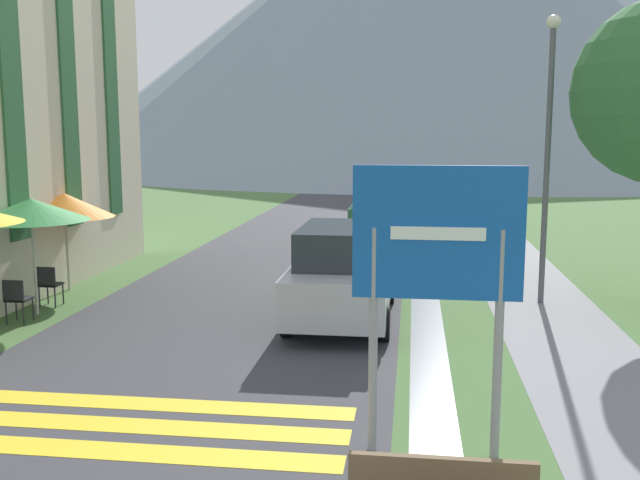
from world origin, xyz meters
TOP-DOWN VIEW (x-y plane):
  - ground_plane at (0.00, 20.00)m, footprint 160.00×160.00m
  - road at (-2.50, 30.00)m, footprint 6.40×60.00m
  - footpath at (3.60, 30.00)m, footprint 2.20×60.00m
  - drainage_channel at (1.20, 30.00)m, footprint 0.60×60.00m
  - crosswalk_marking at (-2.50, 4.20)m, footprint 5.44×1.84m
  - mountain_distant at (3.36, 78.34)m, footprint 83.50×83.50m
  - road_sign at (1.16, 3.91)m, footprint 1.82×0.11m
  - parked_car_near at (-0.40, 9.56)m, footprint 1.88×4.47m
  - parked_car_far at (-0.25, 20.60)m, footprint 1.88×4.04m
  - cafe_chair_middle at (-6.40, 8.44)m, footprint 0.40×0.40m
  - cafe_chair_far_left at (-6.47, 9.75)m, footprint 0.40×0.40m
  - cafe_umbrella_middle_green at (-6.41, 9.15)m, footprint 2.19×2.19m
  - cafe_umbrella_rear_orange at (-6.83, 11.31)m, footprint 2.17×2.17m
  - streetlamp at (3.60, 11.42)m, footprint 0.28×0.28m

SIDE VIEW (x-z plane):
  - ground_plane at x=0.00m, z-range 0.00..0.00m
  - drainage_channel at x=1.20m, z-range 0.00..0.00m
  - road at x=-2.50m, z-range 0.00..0.01m
  - footpath at x=3.60m, z-range 0.00..0.01m
  - crosswalk_marking at x=-2.50m, z-range 0.00..0.01m
  - cafe_chair_middle at x=-6.40m, z-range 0.09..0.94m
  - cafe_chair_far_left at x=-6.47m, z-range 0.09..0.94m
  - parked_car_far at x=-0.25m, z-range 0.00..1.82m
  - parked_car_near at x=-0.40m, z-range 0.00..1.82m
  - cafe_umbrella_rear_orange at x=-6.83m, z-range 0.83..3.03m
  - cafe_umbrella_middle_green at x=-6.41m, z-range 0.93..3.21m
  - road_sign at x=1.16m, z-range 0.55..3.75m
  - streetlamp at x=3.60m, z-range 0.49..6.35m
  - mountain_distant at x=3.36m, z-range 0.00..33.49m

